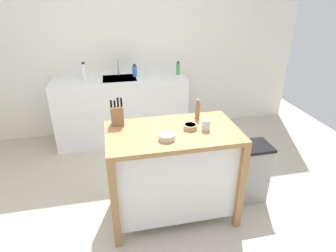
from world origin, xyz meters
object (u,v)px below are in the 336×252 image
object	(u,v)px
bottle_spray_cleaner	(84,72)
knife_block	(117,115)
bottle_hand_soap	(178,69)
bottle_dish_soap	(135,71)
sink_faucet	(118,67)
bowl_ceramic_wide	(190,126)
drinking_cup	(206,125)
pepper_grinder	(198,109)
kitchen_island	(173,169)
trash_bin	(249,172)
bowl_ceramic_small	(167,136)

from	to	relation	value
bottle_spray_cleaner	knife_block	bearing A→B (deg)	-76.36
bottle_hand_soap	bottle_dish_soap	distance (m)	0.60
sink_faucet	bottle_dish_soap	world-z (taller)	sink_faucet
bottle_hand_soap	bowl_ceramic_wide	bearing A→B (deg)	-100.27
drinking_cup	bottle_spray_cleaner	world-z (taller)	bottle_spray_cleaner
pepper_grinder	kitchen_island	bearing A→B (deg)	-144.42
trash_bin	bottle_hand_soap	xyz separation A→B (m)	(-0.36, 1.60, 0.68)
bowl_ceramic_wide	sink_faucet	distance (m)	1.88
pepper_grinder	sink_faucet	distance (m)	1.73
pepper_grinder	trash_bin	bearing A→B (deg)	-15.18
bottle_dish_soap	sink_faucet	bearing A→B (deg)	150.18
trash_bin	bottle_dish_soap	xyz separation A→B (m)	(-0.96, 1.63, 0.68)
drinking_cup	bottle_spray_cleaner	bearing A→B (deg)	122.44
sink_faucet	bottle_hand_soap	xyz separation A→B (m)	(0.81, -0.15, -0.03)
sink_faucet	bottle_dish_soap	size ratio (longest dim) A/B	1.31
bowl_ceramic_wide	knife_block	bearing A→B (deg)	159.80
kitchen_island	bowl_ceramic_wide	size ratio (longest dim) A/B	9.76
bottle_hand_soap	bottle_dish_soap	world-z (taller)	bottle_hand_soap
kitchen_island	trash_bin	size ratio (longest dim) A/B	1.82
drinking_cup	bottle_hand_soap	bearing A→B (deg)	84.20
bowl_ceramic_small	drinking_cup	bearing A→B (deg)	14.94
bowl_ceramic_wide	bottle_spray_cleaner	xyz separation A→B (m)	(-0.96, 1.67, 0.10)
pepper_grinder	sink_faucet	bearing A→B (deg)	111.66
drinking_cup	bottle_hand_soap	distance (m)	1.70
kitchen_island	bottle_dish_soap	size ratio (longest dim) A/B	6.82
bowl_ceramic_wide	pepper_grinder	size ratio (longest dim) A/B	0.60
bottle_hand_soap	bottle_dish_soap	bearing A→B (deg)	177.33
knife_block	pepper_grinder	bearing A→B (deg)	-2.25
bottle_spray_cleaner	bottle_hand_soap	world-z (taller)	bottle_spray_cleaner
pepper_grinder	trash_bin	world-z (taller)	pepper_grinder
drinking_cup	bottle_hand_soap	size ratio (longest dim) A/B	0.49
pepper_grinder	bottle_hand_soap	distance (m)	1.47
bowl_ceramic_small	bottle_dish_soap	size ratio (longest dim) A/B	0.80
drinking_cup	pepper_grinder	world-z (taller)	pepper_grinder
bottle_spray_cleaner	bottle_dish_soap	bearing A→B (deg)	1.03
drinking_cup	bowl_ceramic_small	bearing A→B (deg)	-165.06
bottle_spray_cleaner	kitchen_island	bearing A→B (deg)	-64.30
bowl_ceramic_wide	bottle_spray_cleaner	distance (m)	1.93
knife_block	drinking_cup	bearing A→B (deg)	-20.00
bowl_ceramic_small	sink_faucet	xyz separation A→B (m)	(-0.28, 1.94, 0.10)
bowl_ceramic_small	bottle_hand_soap	xyz separation A→B (m)	(0.54, 1.79, 0.07)
bottle_spray_cleaner	bottle_dish_soap	xyz separation A→B (m)	(0.66, 0.01, -0.03)
trash_bin	bottle_hand_soap	world-z (taller)	bottle_hand_soap
bowl_ceramic_wide	bottle_hand_soap	distance (m)	1.68
knife_block	sink_faucet	distance (m)	1.58
sink_faucet	pepper_grinder	bearing A→B (deg)	-68.34
bowl_ceramic_small	bowl_ceramic_wide	bearing A→B (deg)	30.63
bowl_ceramic_small	bottle_hand_soap	size ratio (longest dim) A/B	0.74
kitchen_island	bottle_spray_cleaner	xyz separation A→B (m)	(-0.80, 1.67, 0.52)
kitchen_island	bowl_ceramic_wide	bearing A→B (deg)	1.56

